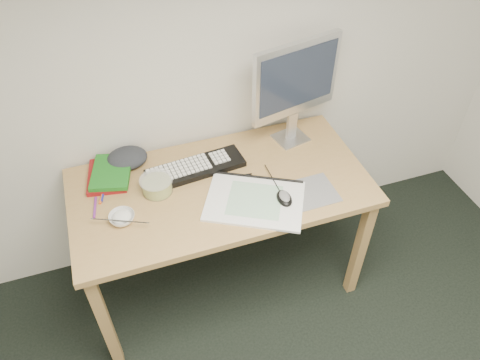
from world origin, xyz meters
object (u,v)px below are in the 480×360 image
object	(u,v)px
sketchpad	(255,201)
keyboard	(196,168)
desk	(221,197)
rice_bowl	(122,218)
monitor	(296,82)

from	to	relation	value
sketchpad	keyboard	xyz separation A→B (m)	(-0.20, 0.29, 0.01)
desk	rice_bowl	world-z (taller)	rice_bowl
desk	rice_bowl	xyz separation A→B (m)	(-0.47, -0.08, 0.10)
desk	monitor	world-z (taller)	monitor
desk	sketchpad	distance (m)	0.21
monitor	keyboard	bearing A→B (deg)	175.97
sketchpad	desk	bearing A→B (deg)	153.80
sketchpad	rice_bowl	world-z (taller)	rice_bowl
sketchpad	keyboard	world-z (taller)	keyboard
monitor	rice_bowl	xyz separation A→B (m)	(-0.92, -0.29, -0.32)
sketchpad	keyboard	distance (m)	0.35
desk	keyboard	world-z (taller)	keyboard
sketchpad	rice_bowl	xyz separation A→B (m)	(-0.58, 0.08, 0.01)
desk	sketchpad	bearing A→B (deg)	-54.31
rice_bowl	keyboard	bearing A→B (deg)	28.90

